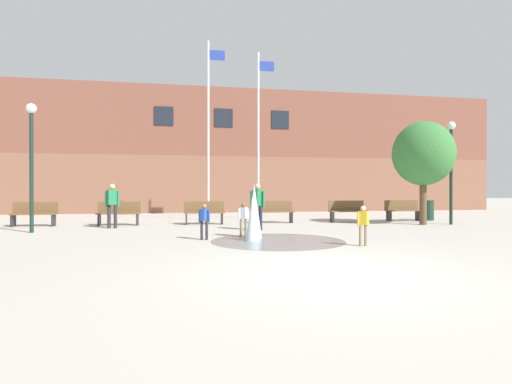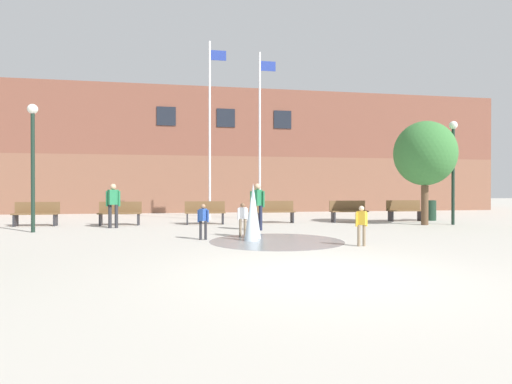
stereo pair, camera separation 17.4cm
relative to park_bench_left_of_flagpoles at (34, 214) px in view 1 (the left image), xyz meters
The scene contains 20 objects.
ground_plane 12.80m from the park_bench_left_of_flagpoles, 51.83° to the right, with size 100.00×100.00×0.00m, color #B2ADA3.
library_building 13.71m from the park_bench_left_of_flagpoles, 53.55° to the left, with size 36.00×6.05×7.56m.
splash_fountain 9.30m from the park_bench_left_of_flagpoles, 35.75° to the right, with size 3.60×3.60×1.56m.
park_bench_left_of_flagpoles is the anchor object (origin of this frame).
park_bench_under_left_flagpole 3.08m from the park_bench_left_of_flagpoles, ahead, with size 1.60×0.44×0.91m.
park_bench_center 6.35m from the park_bench_left_of_flagpoles, ahead, with size 1.60×0.44×0.91m.
park_bench_under_right_flagpole 9.25m from the park_bench_left_of_flagpoles, ahead, with size 1.60×0.44×0.91m.
park_bench_near_trashcan 12.39m from the park_bench_left_of_flagpoles, ahead, with size 1.60×0.44×0.91m.
park_bench_far_right 15.04m from the park_bench_left_of_flagpoles, ahead, with size 1.60×0.44×0.91m.
adult_near_bench 8.54m from the park_bench_left_of_flagpoles, 20.48° to the right, with size 0.50×0.39×1.59m.
teen_by_trashcan 3.32m from the park_bench_left_of_flagpoles, 23.39° to the right, with size 0.50×0.35×1.59m.
child_with_pink_shirt 8.02m from the park_bench_left_of_flagpoles, 40.56° to the right, with size 0.31×0.24×0.99m.
child_in_fountain 12.16m from the park_bench_left_of_flagpoles, 35.87° to the right, with size 0.31×0.23×0.99m.
child_running 8.60m from the park_bench_left_of_flagpoles, 32.28° to the right, with size 0.31×0.23×0.99m.
flagpole_left 7.92m from the park_bench_left_of_flagpoles, 16.04° to the left, with size 0.80×0.10×8.11m.
flagpole_right 9.87m from the park_bench_left_of_flagpoles, 12.06° to the left, with size 0.80×0.10×7.74m.
lamp_post_left_lane 3.33m from the park_bench_left_of_flagpoles, 72.81° to the right, with size 0.32×0.32×4.14m.
lamp_post_right_lane 16.24m from the park_bench_left_of_flagpoles, ahead, with size 0.32×0.32×4.07m.
trash_can 16.36m from the park_bench_left_of_flagpoles, ahead, with size 0.56×0.56×0.90m, color #193323.
street_tree_near_building 15.11m from the park_bench_left_of_flagpoles, ahead, with size 2.36×2.36×4.05m.
Camera 1 is at (-2.38, -6.18, 1.38)m, focal length 28.00 mm.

